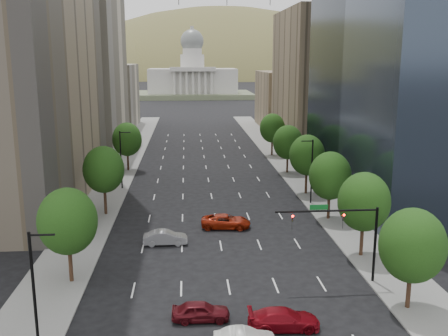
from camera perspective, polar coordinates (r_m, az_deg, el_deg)
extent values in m
cube|color=slate|center=(74.52, -13.44, -3.28)|extent=(6.00, 200.00, 0.15)
cube|color=slate|center=(75.95, 10.34, -2.85)|extent=(6.00, 200.00, 0.15)
cube|color=beige|center=(115.91, -15.27, 10.83)|extent=(14.00, 30.00, 35.00)
cube|color=beige|center=(148.82, -12.72, 7.92)|extent=(14.00, 26.00, 18.00)
cube|color=#8C7759|center=(114.57, 10.25, 9.79)|extent=(14.00, 30.00, 30.00)
cube|color=#8C7759|center=(147.13, 6.94, 7.69)|extent=(14.00, 26.00, 16.00)
cylinder|color=#382316|center=(43.71, 20.22, -12.55)|extent=(0.36, 0.36, 3.75)
ellipsoid|color=#18350E|center=(42.39, 20.57, -8.21)|extent=(5.20, 5.20, 5.98)
cylinder|color=#382316|center=(53.07, 15.35, -7.62)|extent=(0.36, 0.36, 4.00)
ellipsoid|color=#18350E|center=(51.93, 15.58, -3.71)|extent=(5.20, 5.20, 5.98)
cylinder|color=#382316|center=(63.93, 11.78, -4.06)|extent=(0.36, 0.36, 3.90)
ellipsoid|color=#18350E|center=(63.01, 11.93, -0.86)|extent=(5.20, 5.20, 5.98)
cylinder|color=#382316|center=(75.10, 9.29, -1.42)|extent=(0.36, 0.36, 4.10)
ellipsoid|color=#18350E|center=(74.29, 9.39, 1.46)|extent=(5.20, 5.20, 5.98)
cylinder|color=#382316|center=(88.46, 7.19, 0.63)|extent=(0.36, 0.36, 3.80)
ellipsoid|color=#18350E|center=(87.81, 7.25, 2.91)|extent=(5.20, 5.20, 5.98)
cylinder|color=#382316|center=(103.89, 5.46, 2.47)|extent=(0.36, 0.36, 4.00)
ellipsoid|color=#18350E|center=(103.32, 5.50, 4.53)|extent=(5.20, 5.20, 5.98)
cylinder|color=#382316|center=(47.56, -17.01, -10.09)|extent=(0.36, 0.36, 4.00)
ellipsoid|color=#18350E|center=(46.29, -17.31, -5.78)|extent=(5.20, 5.20, 5.98)
cylinder|color=#382316|center=(66.14, -13.31, -3.46)|extent=(0.36, 0.36, 4.15)
ellipsoid|color=#18350E|center=(65.21, -13.48, -0.16)|extent=(5.20, 5.20, 5.98)
cylinder|color=#382316|center=(91.23, -10.84, 0.91)|extent=(0.36, 0.36, 3.95)
ellipsoid|color=#18350E|center=(90.58, -10.93, 3.21)|extent=(5.20, 5.20, 5.98)
cylinder|color=black|center=(69.70, 9.91, -0.45)|extent=(0.20, 0.20, 9.00)
cylinder|color=black|center=(68.70, 9.40, 3.04)|extent=(1.60, 0.14, 0.14)
cylinder|color=black|center=(35.84, -20.68, -13.62)|extent=(0.20, 0.20, 9.00)
cylinder|color=black|center=(34.02, -19.93, -7.14)|extent=(1.60, 0.14, 0.14)
cylinder|color=black|center=(78.03, -11.59, 0.85)|extent=(0.20, 0.20, 9.00)
cylinder|color=black|center=(77.20, -11.14, 3.99)|extent=(1.60, 0.14, 0.14)
cylinder|color=black|center=(46.96, 16.73, -8.40)|extent=(0.24, 0.24, 7.00)
cylinder|color=black|center=(44.50, 11.56, -4.78)|extent=(9.00, 0.18, 0.18)
imported|color=black|center=(45.09, 13.37, -5.38)|extent=(0.18, 0.22, 1.10)
imported|color=black|center=(43.96, 7.74, -5.61)|extent=(0.18, 0.22, 1.10)
sphere|color=#FF0C07|center=(44.87, 13.45, -5.20)|extent=(0.20, 0.20, 0.20)
sphere|color=#FF0C07|center=(43.73, 7.80, -5.43)|extent=(0.20, 0.20, 0.20)
cube|color=#0C591E|center=(44.22, 10.70, -4.38)|extent=(1.60, 0.06, 0.45)
cube|color=#596647|center=(261.55, -3.56, 8.27)|extent=(60.00, 40.00, 2.50)
cube|color=silver|center=(261.13, -3.58, 9.86)|extent=(44.00, 26.00, 12.00)
cube|color=silver|center=(246.95, -3.55, 11.11)|extent=(22.00, 4.00, 2.00)
cylinder|color=silver|center=(260.90, -3.61, 11.95)|extent=(12.00, 12.00, 7.00)
cylinder|color=silver|center=(260.91, -3.62, 13.04)|extent=(9.60, 9.60, 3.00)
sphere|color=slate|center=(261.03, -3.64, 14.16)|extent=(11.60, 11.60, 11.60)
cylinder|color=silver|center=(261.28, -3.66, 15.44)|extent=(1.80, 1.80, 2.50)
ellipsoid|color=olive|center=(589.35, -17.79, 6.61)|extent=(380.00, 342.00, 190.00)
ellipsoid|color=olive|center=(615.52, -0.22, 6.59)|extent=(440.00, 396.00, 240.00)
ellipsoid|color=olive|center=(687.17, 13.94, 7.42)|extent=(360.00, 324.00, 200.00)
imported|color=maroon|center=(39.20, 6.79, -16.64)|extent=(5.41, 2.30, 1.56)
imported|color=#510D14|center=(40.08, -2.65, -15.90)|extent=(4.47, 1.86, 1.51)
imported|color=gray|center=(55.10, -6.66, -7.84)|extent=(4.77, 1.74, 1.56)
imported|color=#961E0A|center=(59.87, 0.22, -6.06)|extent=(6.09, 3.32, 1.62)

